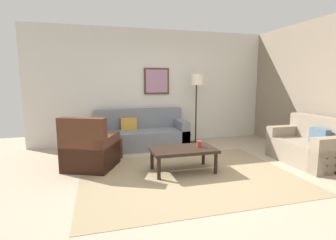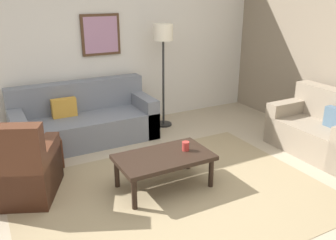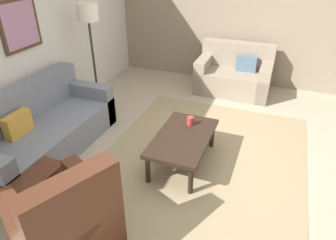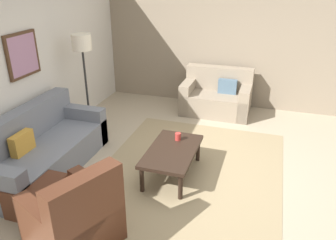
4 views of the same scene
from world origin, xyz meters
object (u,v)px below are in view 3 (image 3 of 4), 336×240
object	(u,v)px
couch_main	(39,132)
armchair_leather	(67,222)
couch_loveseat	(234,75)
lamp_standing	(89,24)
coffee_table	(183,139)
ottoman	(30,186)
framed_artwork	(20,25)
cup	(190,121)

from	to	relation	value
couch_main	armchair_leather	world-z (taller)	armchair_leather
couch_loveseat	lamp_standing	xyz separation A→B (m)	(-1.53, 2.03, 1.11)
armchair_leather	coffee_table	bearing A→B (deg)	-19.95
armchair_leather	coffee_table	size ratio (longest dim) A/B	0.96
couch_main	armchair_leather	xyz separation A→B (m)	(-1.12, -1.31, 0.01)
ottoman	lamp_standing	size ratio (longest dim) A/B	0.33
armchair_leather	framed_artwork	bearing A→B (deg)	46.65
couch_main	cup	distance (m)	2.01
ottoman	couch_main	bearing A→B (deg)	35.21
ottoman	lamp_standing	xyz separation A→B (m)	(2.17, 0.53, 1.21)
couch_main	lamp_standing	bearing A→B (deg)	-1.03
armchair_leather	lamp_standing	world-z (taller)	lamp_standing
lamp_standing	framed_artwork	distance (m)	1.00
couch_main	ottoman	xyz separation A→B (m)	(-0.78, -0.55, -0.10)
armchair_leather	cup	xyz separation A→B (m)	(1.84, -0.56, 0.16)
couch_main	couch_loveseat	distance (m)	3.57
coffee_table	couch_loveseat	bearing A→B (deg)	-4.21
cup	lamp_standing	size ratio (longest dim) A/B	0.06
lamp_standing	couch_loveseat	bearing A→B (deg)	-53.00
coffee_table	cup	size ratio (longest dim) A/B	10.14
framed_artwork	couch_main	bearing A→B (deg)	-140.47
armchair_leather	framed_artwork	size ratio (longest dim) A/B	1.65
ottoman	framed_artwork	distance (m)	2.09
couch_loveseat	couch_main	bearing A→B (deg)	144.83
couch_main	coffee_table	world-z (taller)	couch_main
couch_loveseat	cup	distance (m)	2.21
couch_loveseat	cup	world-z (taller)	couch_loveseat
ottoman	cup	bearing A→B (deg)	-41.17
couch_main	coffee_table	bearing A→B (deg)	-77.16
armchair_leather	cup	distance (m)	1.93
couch_main	couch_loveseat	bearing A→B (deg)	-35.17
couch_main	framed_artwork	distance (m)	1.40
cup	framed_artwork	xyz separation A→B (m)	(-0.22, 2.28, 1.08)
coffee_table	lamp_standing	world-z (taller)	lamp_standing
couch_loveseat	framed_artwork	size ratio (longest dim) A/B	2.08
ottoman	cup	distance (m)	2.02
cup	ottoman	bearing A→B (deg)	138.83
cup	framed_artwork	size ratio (longest dim) A/B	0.17
coffee_table	cup	xyz separation A→B (m)	(0.29, 0.00, 0.11)
ottoman	couch_loveseat	bearing A→B (deg)	-22.08
framed_artwork	ottoman	bearing A→B (deg)	-143.05
couch_main	cup	size ratio (longest dim) A/B	19.40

